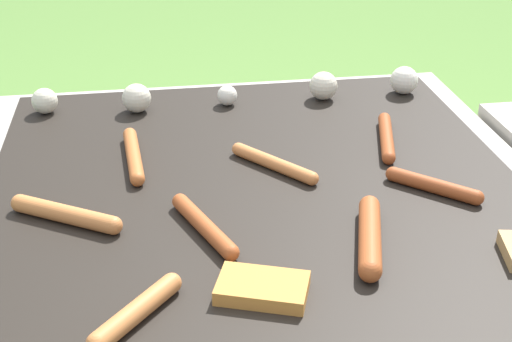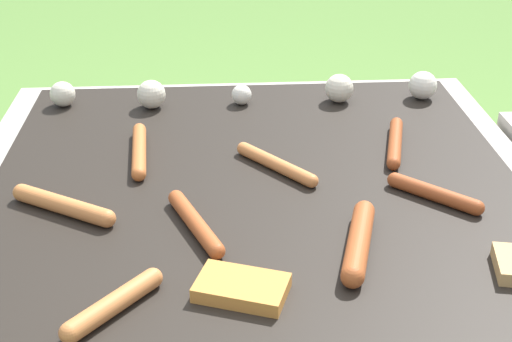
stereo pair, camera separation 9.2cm
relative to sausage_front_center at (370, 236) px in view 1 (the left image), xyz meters
name	(u,v)px [view 1 (the left image)]	position (x,y,z in m)	size (l,w,h in m)	color
grill	(256,284)	(-0.13, 0.21, -0.23)	(1.00, 1.00, 0.42)	#B2AA9E
sausage_back_center	(386,137)	(0.13, 0.32, 0.00)	(0.07, 0.19, 0.02)	#93421E
sausage_front_left	(65,214)	(-0.43, 0.13, 0.00)	(0.17, 0.11, 0.03)	#C6753D
sausage_front_center	(370,236)	(0.00, 0.00, 0.00)	(0.08, 0.19, 0.03)	#A34C23
sausage_mid_left	(274,163)	(-0.09, 0.25, 0.00)	(0.13, 0.15, 0.02)	#C6753D
sausage_front_right	(133,155)	(-0.33, 0.31, 0.00)	(0.04, 0.20, 0.02)	#B7602D
sausage_mid_right	(136,311)	(-0.33, -0.11, 0.00)	(0.12, 0.13, 0.03)	#C6753D
sausage_back_right	(204,225)	(-0.23, 0.07, 0.00)	(0.09, 0.17, 0.02)	#A34C23
sausage_back_left	(433,185)	(0.15, 0.13, 0.00)	(0.13, 0.12, 0.02)	#93421E
bread_slice_center	(262,288)	(-0.17, -0.09, -0.01)	(0.13, 0.11, 0.02)	#D18438
mushroom_row	(246,91)	(-0.10, 0.54, 0.01)	(0.80, 0.08, 0.06)	beige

